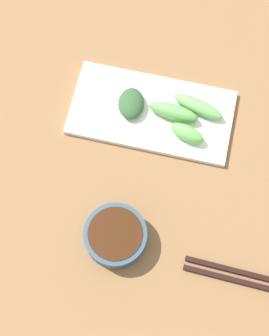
# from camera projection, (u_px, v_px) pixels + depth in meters

# --- Properties ---
(tabletop) EXTENTS (2.10, 2.10, 0.02)m
(tabletop) POSITION_uv_depth(u_px,v_px,m) (142.00, 175.00, 0.89)
(tabletop) COLOR brown
(tabletop) RESTS_ON ground
(sauce_bowl) EXTENTS (0.10, 0.10, 0.04)m
(sauce_bowl) POSITION_uv_depth(u_px,v_px,m) (116.00, 236.00, 0.82)
(sauce_bowl) COLOR #2E4557
(sauce_bowl) RESTS_ON tabletop
(serving_plate) EXTENTS (0.15, 0.29, 0.01)m
(serving_plate) POSITION_uv_depth(u_px,v_px,m) (152.00, 113.00, 0.91)
(serving_plate) COLOR white
(serving_plate) RESTS_ON tabletop
(broccoli_leafy_0) EXTENTS (0.07, 0.06, 0.02)m
(broccoli_leafy_0) POSITION_uv_depth(u_px,v_px,m) (131.00, 103.00, 0.90)
(broccoli_leafy_0) COLOR #2D532F
(broccoli_leafy_0) RESTS_ON serving_plate
(broccoli_stalk_1) EXTENTS (0.05, 0.10, 0.03)m
(broccoli_stalk_1) POSITION_uv_depth(u_px,v_px,m) (198.00, 107.00, 0.89)
(broccoli_stalk_1) COLOR #66AC5A
(broccoli_stalk_1) RESTS_ON serving_plate
(broccoli_stalk_2) EXTENTS (0.04, 0.09, 0.03)m
(broccoli_stalk_2) POSITION_uv_depth(u_px,v_px,m) (173.00, 112.00, 0.89)
(broccoli_stalk_2) COLOR #61A354
(broccoli_stalk_2) RESTS_ON serving_plate
(broccoli_stalk_3) EXTENTS (0.04, 0.07, 0.03)m
(broccoli_stalk_3) POSITION_uv_depth(u_px,v_px,m) (187.00, 133.00, 0.87)
(broccoli_stalk_3) COLOR #63BC55
(broccoli_stalk_3) RESTS_ON serving_plate
(chopsticks) EXTENTS (0.03, 0.23, 0.01)m
(chopsticks) POSITION_uv_depth(u_px,v_px,m) (253.00, 280.00, 0.81)
(chopsticks) COLOR black
(chopsticks) RESTS_ON tabletop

